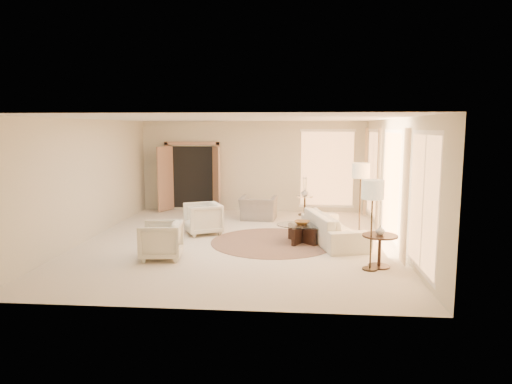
# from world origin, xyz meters

# --- Properties ---
(room) EXTENTS (7.04, 8.04, 2.83)m
(room) POSITION_xyz_m (0.00, 0.00, 1.40)
(room) COLOR beige
(room) RESTS_ON ground
(windows_right) EXTENTS (0.10, 6.40, 2.40)m
(windows_right) POSITION_xyz_m (3.45, 0.10, 1.35)
(windows_right) COLOR #F0A560
(windows_right) RESTS_ON room
(window_back_corner) EXTENTS (1.70, 0.10, 2.40)m
(window_back_corner) POSITION_xyz_m (2.30, 3.95, 1.35)
(window_back_corner) COLOR #F0A560
(window_back_corner) RESTS_ON room
(curtains_right) EXTENTS (0.06, 5.20, 2.60)m
(curtains_right) POSITION_xyz_m (3.40, 1.00, 1.30)
(curtains_right) COLOR #D0B48A
(curtains_right) RESTS_ON room
(french_doors) EXTENTS (1.95, 0.66, 2.16)m
(french_doors) POSITION_xyz_m (-1.90, 3.82, 1.07)
(french_doors) COLOR tan
(french_doors) RESTS_ON room
(area_rug) EXTENTS (2.87, 2.87, 0.01)m
(area_rug) POSITION_xyz_m (0.83, -0.01, 0.01)
(area_rug) COLOR #492F24
(area_rug) RESTS_ON room
(sofa) EXTENTS (1.45, 2.47, 0.68)m
(sofa) POSITION_xyz_m (2.20, 0.12, 0.34)
(sofa) COLOR silver
(sofa) RESTS_ON room
(armchair_left) EXTENTS (1.05, 1.07, 0.84)m
(armchair_left) POSITION_xyz_m (-0.94, 0.69, 0.42)
(armchair_left) COLOR silver
(armchair_left) RESTS_ON room
(armchair_right) EXTENTS (0.83, 0.87, 0.81)m
(armchair_right) POSITION_xyz_m (-1.35, -1.50, 0.41)
(armchair_right) COLOR silver
(armchair_right) RESTS_ON room
(accent_chair) EXTENTS (1.06, 0.74, 0.88)m
(accent_chair) POSITION_xyz_m (0.29, 2.58, 0.44)
(accent_chair) COLOR gray
(accent_chair) RESTS_ON room
(coffee_table) EXTENTS (1.29, 1.29, 0.42)m
(coffee_table) POSITION_xyz_m (1.48, 0.00, 0.27)
(coffee_table) COLOR black
(coffee_table) RESTS_ON room
(end_table) EXTENTS (0.65, 0.65, 0.62)m
(end_table) POSITION_xyz_m (2.90, -1.72, 0.42)
(end_table) COLOR black
(end_table) RESTS_ON room
(side_table) EXTENTS (0.50, 0.50, 0.58)m
(side_table) POSITION_xyz_m (1.62, 3.35, 0.35)
(side_table) COLOR black
(side_table) RESTS_ON room
(floor_lamp_near) EXTENTS (0.43, 0.43, 1.75)m
(floor_lamp_near) POSITION_xyz_m (2.90, 0.97, 1.49)
(floor_lamp_near) COLOR black
(floor_lamp_near) RESTS_ON room
(floor_lamp_far) EXTENTS (0.40, 0.40, 1.67)m
(floor_lamp_far) POSITION_xyz_m (2.71, -1.90, 1.42)
(floor_lamp_far) COLOR black
(floor_lamp_far) RESTS_ON room
(bowl) EXTENTS (0.42, 0.42, 0.08)m
(bowl) POSITION_xyz_m (1.48, 0.00, 0.47)
(bowl) COLOR brown
(bowl) RESTS_ON coffee_table
(end_vase) EXTENTS (0.22, 0.22, 0.18)m
(end_vase) POSITION_xyz_m (2.90, -1.72, 0.70)
(end_vase) COLOR silver
(end_vase) RESTS_ON end_table
(side_vase) EXTENTS (0.29, 0.29, 0.23)m
(side_vase) POSITION_xyz_m (1.62, 3.35, 0.69)
(side_vase) COLOR silver
(side_vase) RESTS_ON side_table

